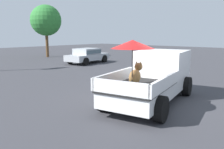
{
  "coord_description": "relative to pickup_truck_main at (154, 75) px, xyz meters",
  "views": [
    {
      "loc": [
        -7.44,
        -4.45,
        2.58
      ],
      "look_at": [
        -1.02,
        1.06,
        1.1
      ],
      "focal_mm": 37.02,
      "sensor_mm": 36.0,
      "label": 1
    }
  ],
  "objects": [
    {
      "name": "ground_plane",
      "position": [
        -0.4,
        -0.09,
        -0.99
      ],
      "size": [
        80.0,
        80.0,
        0.0
      ],
      "primitive_type": "plane",
      "color": "#38383D"
    },
    {
      "name": "pickup_truck_main",
      "position": [
        0.0,
        0.0,
        0.0
      ],
      "size": [
        5.31,
        3.01,
        2.4
      ],
      "rotation": [
        0.0,
        0.0,
        0.19
      ],
      "color": "black",
      "rests_on": "ground"
    },
    {
      "name": "parked_sedan_near",
      "position": [
        6.45,
        10.65,
        -0.25
      ],
      "size": [
        4.49,
        2.39,
        1.33
      ],
      "rotation": [
        0.0,
        0.0,
        0.13
      ],
      "color": "black",
      "rests_on": "ground"
    },
    {
      "name": "tree_by_lot",
      "position": [
        7.38,
        18.27,
        3.1
      ],
      "size": [
        3.42,
        3.42,
        5.82
      ],
      "color": "brown",
      "rests_on": "ground"
    }
  ]
}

